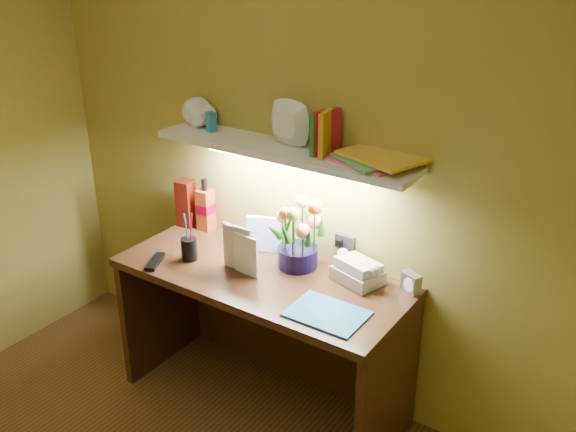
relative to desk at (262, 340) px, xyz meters
The scene contains 13 objects.
desk is the anchor object (origin of this frame).
flower_bouquet 0.57m from the desk, 56.95° to the left, with size 0.21×0.21×0.34m, color #0E0A33, non-canonical shape.
telephone 0.63m from the desk, 24.47° to the left, with size 0.21×0.16×0.13m, color beige, non-canonical shape.
desk_clock 0.80m from the desk, 19.96° to the left, with size 0.09×0.04×0.09m, color #B5B5B9.
whisky_bottle 0.77m from the desk, 156.51° to the left, with size 0.08×0.08×0.28m, color #C7451B, non-canonical shape.
whisky_box 0.85m from the desk, 162.09° to the left, with size 0.08×0.08×0.26m, color #4F0F06.
pen_cup 0.60m from the desk, 167.60° to the right, with size 0.08×0.08×0.19m, color black.
art_card 0.52m from the desk, 122.20° to the left, with size 0.18×0.04×0.18m, color white, non-canonical shape.
tv_remote 0.65m from the desk, 156.60° to the right, with size 0.05×0.17×0.02m, color black.
blue_folder 0.59m from the desk, 16.74° to the right, with size 0.32×0.23×0.01m, color #2783C9.
desk_book_a 0.53m from the desk, behind, with size 0.17×0.02×0.22m, color silver.
desk_book_b 0.49m from the desk, 164.09° to the right, with size 0.14×0.01×0.20m, color white.
wall_shelf 0.98m from the desk, 95.66° to the left, with size 1.32×0.35×0.23m.
Camera 1 is at (1.57, -0.90, 2.21)m, focal length 40.00 mm.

